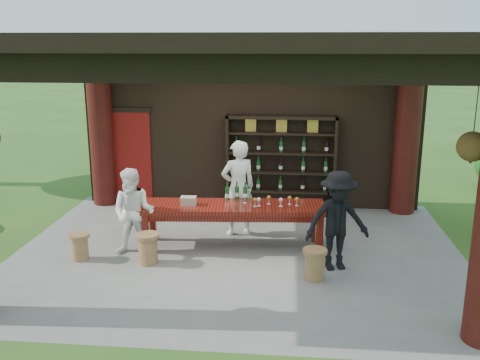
# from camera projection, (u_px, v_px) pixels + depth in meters

# --- Properties ---
(ground) EXTENTS (90.00, 90.00, 0.00)m
(ground) POSITION_uv_depth(u_px,v_px,m) (238.00, 253.00, 8.90)
(ground) COLOR #2D5119
(ground) RESTS_ON ground
(pavilion) EXTENTS (7.50, 6.00, 3.60)m
(pavilion) POSITION_uv_depth(u_px,v_px,m) (239.00, 122.00, 8.78)
(pavilion) COLOR slate
(pavilion) RESTS_ON ground
(wine_shelf) EXTENTS (2.24, 0.34, 1.97)m
(wine_shelf) POSITION_uv_depth(u_px,v_px,m) (281.00, 163.00, 10.95)
(wine_shelf) COLOR black
(wine_shelf) RESTS_ON ground
(tasting_table) EXTENTS (3.15, 1.02, 0.75)m
(tasting_table) POSITION_uv_depth(u_px,v_px,m) (233.00, 211.00, 9.02)
(tasting_table) COLOR #50110B
(tasting_table) RESTS_ON ground
(stool_near_left) EXTENTS (0.38, 0.38, 0.49)m
(stool_near_left) POSITION_uv_depth(u_px,v_px,m) (148.00, 248.00, 8.41)
(stool_near_left) COLOR brown
(stool_near_left) RESTS_ON ground
(stool_near_right) EXTENTS (0.36, 0.36, 0.47)m
(stool_near_right) POSITION_uv_depth(u_px,v_px,m) (315.00, 264.00, 7.85)
(stool_near_right) COLOR brown
(stool_near_right) RESTS_ON ground
(stool_far_left) EXTENTS (0.33, 0.33, 0.44)m
(stool_far_left) POSITION_uv_depth(u_px,v_px,m) (80.00, 246.00, 8.57)
(stool_far_left) COLOR brown
(stool_far_left) RESTS_ON ground
(host) EXTENTS (0.75, 0.64, 1.73)m
(host) POSITION_uv_depth(u_px,v_px,m) (238.00, 188.00, 9.59)
(host) COLOR white
(host) RESTS_ON ground
(guest_woman) EXTENTS (0.73, 0.58, 1.46)m
(guest_woman) POSITION_uv_depth(u_px,v_px,m) (134.00, 213.00, 8.64)
(guest_woman) COLOR white
(guest_woman) RESTS_ON ground
(guest_man) EXTENTS (1.12, 0.83, 1.55)m
(guest_man) POSITION_uv_depth(u_px,v_px,m) (337.00, 221.00, 8.10)
(guest_man) COLOR black
(guest_man) RESTS_ON ground
(table_bottles) EXTENTS (0.39, 0.17, 0.31)m
(table_bottles) POSITION_uv_depth(u_px,v_px,m) (236.00, 191.00, 9.26)
(table_bottles) COLOR #194C1E
(table_bottles) RESTS_ON tasting_table
(table_glasses) EXTENTS (0.95, 0.25, 0.15)m
(table_glasses) POSITION_uv_depth(u_px,v_px,m) (271.00, 201.00, 8.95)
(table_glasses) COLOR silver
(table_glasses) RESTS_ON tasting_table
(napkin_basket) EXTENTS (0.27, 0.20, 0.14)m
(napkin_basket) POSITION_uv_depth(u_px,v_px,m) (188.00, 201.00, 8.96)
(napkin_basket) COLOR #BF6672
(napkin_basket) RESTS_ON tasting_table
(shrubs) EXTENTS (15.65, 9.25, 1.36)m
(shrubs) POSITION_uv_depth(u_px,v_px,m) (426.00, 211.00, 9.36)
(shrubs) COLOR #194C14
(shrubs) RESTS_ON ground
(trees) EXTENTS (20.14, 8.71, 4.80)m
(trees) POSITION_uv_depth(u_px,v_px,m) (443.00, 44.00, 9.23)
(trees) COLOR #3F2819
(trees) RESTS_ON ground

